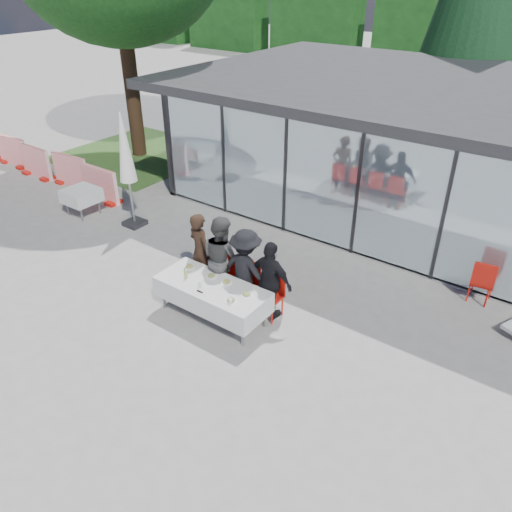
# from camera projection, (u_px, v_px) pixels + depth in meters

# --- Properties ---
(ground) EXTENTS (90.00, 90.00, 0.00)m
(ground) POSITION_uv_depth(u_px,v_px,m) (210.00, 322.00, 9.75)
(ground) COLOR gray
(ground) RESTS_ON ground
(pavilion) EXTENTS (14.80, 8.80, 3.44)m
(pavilion) POSITION_uv_depth(u_px,v_px,m) (462.00, 132.00, 13.33)
(pavilion) COLOR gray
(pavilion) RESTS_ON ground
(treeline) EXTENTS (62.50, 2.00, 4.40)m
(treeline) POSITION_uv_depth(u_px,v_px,m) (494.00, 38.00, 29.14)
(treeline) COLOR #123A14
(treeline) RESTS_ON ground
(dining_table) EXTENTS (2.26, 0.96, 0.75)m
(dining_table) POSITION_uv_depth(u_px,v_px,m) (212.00, 294.00, 9.62)
(dining_table) COLOR silver
(dining_table) RESTS_ON ground
(diner_a) EXTENTS (0.77, 0.77, 1.74)m
(diner_a) POSITION_uv_depth(u_px,v_px,m) (200.00, 252.00, 10.37)
(diner_a) COLOR #2F1E15
(diner_a) RESTS_ON ground
(diner_chair_a) EXTENTS (0.44, 0.44, 0.97)m
(diner_chair_a) POSITION_uv_depth(u_px,v_px,m) (204.00, 264.00, 10.59)
(diner_chair_a) COLOR #B5140C
(diner_chair_a) RESTS_ON ground
(diner_b) EXTENTS (1.14, 1.14, 1.83)m
(diner_b) POSITION_uv_depth(u_px,v_px,m) (222.00, 258.00, 10.05)
(diner_b) COLOR #454545
(diner_b) RESTS_ON ground
(diner_chair_b) EXTENTS (0.44, 0.44, 0.97)m
(diner_chair_b) POSITION_uv_depth(u_px,v_px,m) (225.00, 272.00, 10.29)
(diner_chair_b) COLOR #B5140C
(diner_chair_b) RESTS_ON ground
(diner_c) EXTENTS (1.11, 1.11, 1.72)m
(diner_c) POSITION_uv_depth(u_px,v_px,m) (246.00, 270.00, 9.77)
(diner_c) COLOR black
(diner_c) RESTS_ON ground
(diner_chair_c) EXTENTS (0.44, 0.44, 0.97)m
(diner_chair_c) POSITION_uv_depth(u_px,v_px,m) (248.00, 282.00, 9.99)
(diner_chair_c) COLOR #B5140C
(diner_chair_c) RESTS_ON ground
(diner_d) EXTENTS (1.02, 1.02, 1.65)m
(diner_d) POSITION_uv_depth(u_px,v_px,m) (271.00, 281.00, 9.49)
(diner_d) COLOR black
(diner_d) RESTS_ON ground
(diner_chair_d) EXTENTS (0.44, 0.44, 0.97)m
(diner_chair_d) POSITION_uv_depth(u_px,v_px,m) (272.00, 292.00, 9.69)
(diner_chair_d) COLOR #B5140C
(diner_chair_d) RESTS_ON ground
(plate_a) EXTENTS (0.23, 0.23, 0.07)m
(plate_a) POSITION_uv_depth(u_px,v_px,m) (190.00, 267.00, 10.02)
(plate_a) COLOR white
(plate_a) RESTS_ON dining_table
(plate_b) EXTENTS (0.23, 0.23, 0.07)m
(plate_b) POSITION_uv_depth(u_px,v_px,m) (212.00, 276.00, 9.73)
(plate_b) COLOR white
(plate_b) RESTS_ON dining_table
(plate_c) EXTENTS (0.23, 0.23, 0.07)m
(plate_c) POSITION_uv_depth(u_px,v_px,m) (226.00, 282.00, 9.55)
(plate_c) COLOR white
(plate_c) RESTS_ON dining_table
(plate_d) EXTENTS (0.23, 0.23, 0.07)m
(plate_d) POSITION_uv_depth(u_px,v_px,m) (247.00, 294.00, 9.19)
(plate_d) COLOR white
(plate_d) RESTS_ON dining_table
(plate_extra) EXTENTS (0.23, 0.23, 0.07)m
(plate_extra) POSITION_uv_depth(u_px,v_px,m) (231.00, 301.00, 9.03)
(plate_extra) COLOR white
(plate_extra) RESTS_ON dining_table
(juice_bottle) EXTENTS (0.06, 0.06, 0.16)m
(juice_bottle) POSITION_uv_depth(u_px,v_px,m) (186.00, 274.00, 9.68)
(juice_bottle) COLOR #8EAB47
(juice_bottle) RESTS_ON dining_table
(drinking_glasses) EXTENTS (0.89, 0.18, 0.10)m
(drinking_glasses) POSITION_uv_depth(u_px,v_px,m) (215.00, 292.00, 9.22)
(drinking_glasses) COLOR silver
(drinking_glasses) RESTS_ON dining_table
(folded_eyeglasses) EXTENTS (0.14, 0.03, 0.01)m
(folded_eyeglasses) POSITION_uv_depth(u_px,v_px,m) (200.00, 292.00, 9.31)
(folded_eyeglasses) COLOR black
(folded_eyeglasses) RESTS_ON dining_table
(spare_table_left) EXTENTS (0.86, 0.86, 0.74)m
(spare_table_left) POSITION_uv_depth(u_px,v_px,m) (81.00, 196.00, 13.62)
(spare_table_left) COLOR silver
(spare_table_left) RESTS_ON ground
(spare_chair_b) EXTENTS (0.49, 0.49, 0.97)m
(spare_chair_b) POSITION_uv_depth(u_px,v_px,m) (483.00, 280.00, 10.03)
(spare_chair_b) COLOR #B5140C
(spare_chair_b) RESTS_ON ground
(market_umbrella) EXTENTS (0.50, 0.50, 3.00)m
(market_umbrella) POSITION_uv_depth(u_px,v_px,m) (125.00, 155.00, 12.34)
(market_umbrella) COLOR black
(market_umbrella) RESTS_ON ground
(construction_barriers) EXTENTS (9.40, 0.60, 1.00)m
(construction_barriers) POSITION_uv_depth(u_px,v_px,m) (24.00, 158.00, 16.58)
(construction_barriers) COLOR red
(construction_barriers) RESTS_ON ground
(grass_patch) EXTENTS (5.00, 5.00, 0.02)m
(grass_patch) POSITION_uv_depth(u_px,v_px,m) (140.00, 154.00, 18.22)
(grass_patch) COLOR #385926
(grass_patch) RESTS_ON ground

